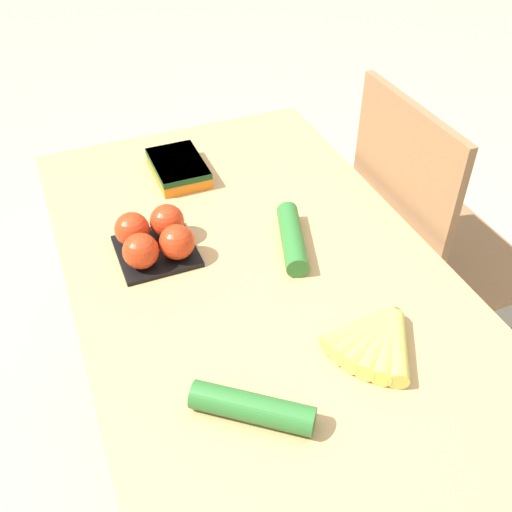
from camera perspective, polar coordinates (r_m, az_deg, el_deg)
The scene contains 8 objects.
ground_plane at distance 1.80m, azimuth -0.00°, elevation -18.55°, with size 12.00×12.00×0.00m, color #B7A88E.
dining_table at distance 1.31m, azimuth -0.00°, elevation -4.70°, with size 1.23×0.74×0.72m.
chair at distance 1.67m, azimuth 15.77°, elevation 0.21°, with size 0.42×0.40×0.96m.
banana_bunch at distance 1.09m, azimuth 11.46°, elevation -7.81°, with size 0.16×0.17×0.04m.
tomato_pack at distance 1.26m, azimuth -9.63°, elevation 1.72°, with size 0.16×0.16×0.08m.
carrot_bag at distance 1.50m, azimuth -7.43°, elevation 8.41°, with size 0.18×0.12×0.04m.
cucumber_near at distance 1.27m, azimuth 3.47°, elevation 1.73°, with size 0.20×0.11×0.05m.
cucumber_far at distance 0.97m, azimuth -0.37°, elevation -14.25°, with size 0.16×0.19×0.05m.
Camera 1 is at (0.85, -0.34, 1.54)m, focal length 42.00 mm.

